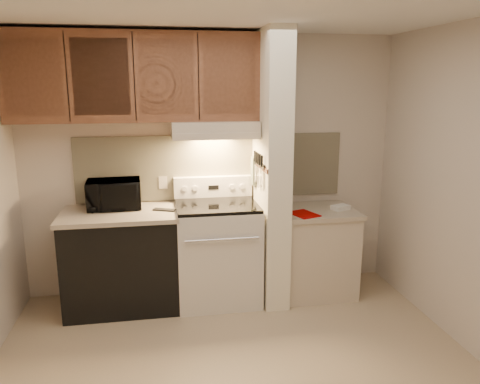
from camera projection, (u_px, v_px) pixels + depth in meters
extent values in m
plane|color=tan|center=(238.00, 368.00, 3.42)|extent=(3.60, 3.60, 0.00)
plane|color=white|center=(237.00, 5.00, 2.86)|extent=(3.60, 3.60, 0.00)
cube|color=beige|center=(212.00, 165.00, 4.58)|extent=(3.60, 2.50, 0.02)
cube|color=beige|center=(478.00, 192.00, 3.44)|extent=(0.02, 3.00, 2.50)
cube|color=beige|center=(212.00, 167.00, 4.57)|extent=(2.60, 0.02, 0.63)
cube|color=silver|center=(217.00, 254.00, 4.43)|extent=(0.76, 0.65, 0.92)
cube|color=black|center=(222.00, 262.00, 4.11)|extent=(0.50, 0.01, 0.30)
cylinder|color=silver|center=(222.00, 240.00, 4.03)|extent=(0.65, 0.02, 0.02)
cube|color=black|center=(217.00, 205.00, 4.32)|extent=(0.74, 0.64, 0.03)
cube|color=silver|center=(213.00, 187.00, 4.57)|extent=(0.76, 0.08, 0.20)
cube|color=black|center=(214.00, 187.00, 4.52)|extent=(0.10, 0.01, 0.04)
cylinder|color=silver|center=(185.00, 189.00, 4.47)|extent=(0.05, 0.02, 0.05)
cylinder|color=silver|center=(195.00, 188.00, 4.49)|extent=(0.05, 0.02, 0.05)
cylinder|color=silver|center=(232.00, 187.00, 4.55)|extent=(0.05, 0.02, 0.05)
cylinder|color=silver|center=(242.00, 186.00, 4.57)|extent=(0.05, 0.02, 0.05)
cube|color=black|center=(122.00, 262.00, 4.29)|extent=(1.00, 0.63, 0.87)
cube|color=#B8AA96|center=(119.00, 214.00, 4.19)|extent=(1.04, 0.67, 0.04)
cube|color=black|center=(164.00, 210.00, 4.23)|extent=(0.21, 0.14, 0.01)
cylinder|color=#28716E|center=(101.00, 202.00, 4.35)|extent=(0.10, 0.10, 0.10)
cube|color=beige|center=(163.00, 183.00, 4.51)|extent=(0.08, 0.01, 0.12)
imported|color=black|center=(114.00, 194.00, 4.28)|extent=(0.50, 0.35, 0.26)
cube|color=white|center=(271.00, 170.00, 4.33)|extent=(0.22, 0.70, 2.50)
cube|color=brown|center=(259.00, 165.00, 4.30)|extent=(0.01, 0.70, 0.04)
cube|color=black|center=(259.00, 164.00, 4.24)|extent=(0.02, 0.42, 0.04)
cube|color=silver|center=(262.00, 178.00, 4.12)|extent=(0.01, 0.03, 0.16)
cylinder|color=black|center=(262.00, 161.00, 4.09)|extent=(0.02, 0.02, 0.10)
cube|color=silver|center=(260.00, 178.00, 4.18)|extent=(0.01, 0.04, 0.18)
cylinder|color=black|center=(260.00, 160.00, 4.17)|extent=(0.02, 0.02, 0.10)
cube|color=silver|center=(258.00, 177.00, 4.26)|extent=(0.01, 0.04, 0.20)
cylinder|color=black|center=(258.00, 158.00, 4.23)|extent=(0.02, 0.02, 0.10)
cube|color=silver|center=(256.00, 173.00, 4.35)|extent=(0.01, 0.04, 0.16)
cylinder|color=black|center=(256.00, 157.00, 4.30)|extent=(0.02, 0.02, 0.10)
cube|color=silver|center=(255.00, 173.00, 4.41)|extent=(0.01, 0.04, 0.18)
cylinder|color=black|center=(255.00, 156.00, 4.38)|extent=(0.02, 0.02, 0.10)
cube|color=slate|center=(253.00, 171.00, 4.48)|extent=(0.03, 0.11, 0.27)
cube|color=beige|center=(315.00, 253.00, 4.60)|extent=(0.70, 0.60, 0.81)
cube|color=#B8AA96|center=(317.00, 211.00, 4.50)|extent=(0.74, 0.64, 0.04)
cube|color=#990301|center=(304.00, 214.00, 4.32)|extent=(0.28, 0.33, 0.01)
cube|color=white|center=(341.00, 207.00, 4.48)|extent=(0.19, 0.16, 0.04)
cube|color=beige|center=(214.00, 129.00, 4.28)|extent=(0.78, 0.44, 0.15)
cube|color=beige|center=(217.00, 136.00, 4.09)|extent=(0.78, 0.04, 0.06)
cube|color=brown|center=(135.00, 77.00, 4.10)|extent=(2.18, 0.33, 0.77)
cube|color=brown|center=(32.00, 77.00, 3.81)|extent=(0.46, 0.01, 0.63)
cube|color=black|center=(67.00, 77.00, 3.86)|extent=(0.01, 0.01, 0.73)
cube|color=brown|center=(101.00, 77.00, 3.91)|extent=(0.46, 0.01, 0.63)
cube|color=black|center=(134.00, 77.00, 3.95)|extent=(0.01, 0.01, 0.73)
cube|color=brown|center=(167.00, 77.00, 4.00)|extent=(0.46, 0.01, 0.63)
cube|color=black|center=(199.00, 77.00, 4.04)|extent=(0.01, 0.01, 0.73)
cube|color=brown|center=(230.00, 77.00, 4.09)|extent=(0.46, 0.01, 0.63)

